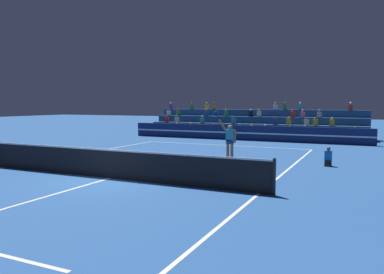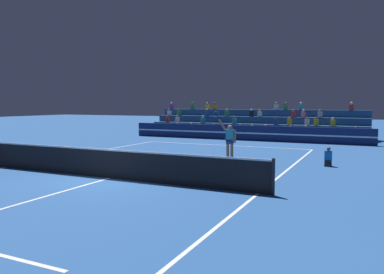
% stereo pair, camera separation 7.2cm
% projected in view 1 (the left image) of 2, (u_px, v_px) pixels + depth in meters
% --- Properties ---
extents(ground_plane, '(120.00, 120.00, 0.00)m').
position_uv_depth(ground_plane, '(110.00, 178.00, 13.52)').
color(ground_plane, '#285699').
extents(court_lines, '(11.10, 23.90, 0.01)m').
position_uv_depth(court_lines, '(110.00, 178.00, 13.52)').
color(court_lines, white).
rests_on(court_lines, ground).
extents(tennis_net, '(12.00, 0.10, 1.10)m').
position_uv_depth(tennis_net, '(110.00, 163.00, 13.48)').
color(tennis_net, black).
rests_on(tennis_net, ground).
extents(sponsor_banner_wall, '(18.00, 0.26, 1.10)m').
position_uv_depth(sponsor_banner_wall, '(242.00, 133.00, 27.63)').
color(sponsor_banner_wall, navy).
rests_on(sponsor_banner_wall, ground).
extents(bleacher_stand, '(17.26, 3.80, 2.83)m').
position_uv_depth(bleacher_stand, '(253.00, 127.00, 30.46)').
color(bleacher_stand, navy).
rests_on(bleacher_stand, ground).
extents(ball_kid_courtside, '(0.30, 0.36, 0.84)m').
position_uv_depth(ball_kid_courtside, '(328.00, 159.00, 16.13)').
color(ball_kid_courtside, black).
rests_on(ball_kid_courtside, ground).
extents(tennis_player, '(1.19, 0.33, 2.42)m').
position_uv_depth(tennis_player, '(229.00, 141.00, 17.35)').
color(tennis_player, '#9E7051').
rests_on(tennis_player, ground).
extents(tennis_ball, '(0.07, 0.07, 0.07)m').
position_uv_depth(tennis_ball, '(137.00, 168.00, 15.53)').
color(tennis_ball, '#C6DB33').
rests_on(tennis_ball, ground).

